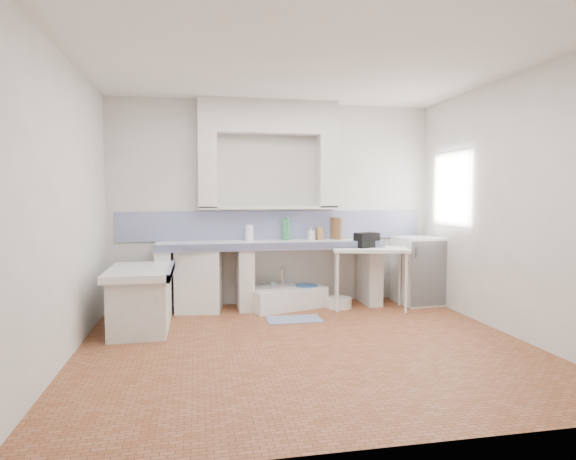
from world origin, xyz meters
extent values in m
plane|color=#9A5838|center=(0.00, 0.00, 0.00)|extent=(4.50, 4.50, 0.00)
plane|color=silver|center=(0.00, 0.00, 2.80)|extent=(4.50, 4.50, 0.00)
plane|color=silver|center=(0.00, 2.00, 1.40)|extent=(4.50, 0.00, 4.50)
plane|color=silver|center=(0.00, -2.00, 1.40)|extent=(4.50, 0.00, 4.50)
plane|color=silver|center=(-2.25, 0.00, 1.40)|extent=(0.00, 4.50, 4.50)
plane|color=silver|center=(2.25, 0.00, 1.40)|extent=(0.00, 4.50, 4.50)
cube|color=silver|center=(-0.10, 1.88, 2.58)|extent=(1.90, 0.25, 0.45)
cube|color=#371F11|center=(2.42, 1.20, 1.60)|extent=(0.35, 0.86, 1.06)
cube|color=white|center=(2.28, 1.20, 1.98)|extent=(0.01, 0.84, 0.24)
cube|color=white|center=(-0.10, 1.70, 0.86)|extent=(3.00, 0.60, 0.08)
cube|color=navy|center=(-0.10, 1.42, 0.86)|extent=(3.00, 0.04, 0.10)
cube|color=silver|center=(-1.50, 1.70, 0.41)|extent=(0.20, 0.55, 0.82)
cube|color=silver|center=(-0.45, 1.70, 0.41)|extent=(0.20, 0.55, 0.82)
cube|color=silver|center=(1.30, 1.70, 0.41)|extent=(0.20, 0.55, 0.82)
cube|color=white|center=(-1.70, 0.90, 0.66)|extent=(0.70, 1.10, 0.08)
cube|color=silver|center=(-1.70, 0.90, 0.31)|extent=(0.60, 1.00, 0.62)
cube|color=navy|center=(-1.37, 0.90, 0.66)|extent=(0.04, 1.10, 0.10)
cube|color=navy|center=(0.00, 1.99, 1.10)|extent=(4.27, 0.03, 0.40)
cube|color=white|center=(-1.05, 1.72, 0.40)|extent=(0.64, 0.62, 0.81)
cube|color=white|center=(0.09, 1.67, 0.12)|extent=(1.17, 0.87, 0.25)
cube|color=white|center=(1.19, 1.41, 0.41)|extent=(1.08, 0.76, 0.04)
cube|color=white|center=(2.00, 1.58, 0.47)|extent=(0.65, 0.65, 0.93)
cylinder|color=red|center=(-0.13, 1.74, 0.13)|extent=(0.34, 0.34, 0.27)
cylinder|color=orange|center=(0.25, 1.63, 0.12)|extent=(0.29, 0.29, 0.24)
cylinder|color=#2761A8|center=(0.39, 1.69, 0.15)|extent=(0.41, 0.41, 0.29)
cylinder|color=white|center=(0.80, 1.52, 0.07)|extent=(0.38, 0.38, 0.13)
cylinder|color=silver|center=(-0.04, 1.85, 0.16)|extent=(0.10, 0.10, 0.32)
cylinder|color=silver|center=(0.30, 1.85, 0.14)|extent=(0.09, 0.09, 0.28)
cube|color=black|center=(1.16, 1.46, 0.92)|extent=(0.36, 0.28, 0.20)
cylinder|color=#2E7E4A|center=(0.11, 1.85, 1.04)|extent=(0.07, 0.07, 0.29)
cylinder|color=#2E7E4A|center=(0.15, 1.85, 1.06)|extent=(0.07, 0.07, 0.31)
cube|color=brown|center=(0.60, 1.81, 0.99)|extent=(0.11, 0.09, 0.18)
cube|color=brown|center=(0.85, 1.85, 1.05)|extent=(0.11, 0.21, 0.31)
cylinder|color=white|center=(-0.38, 1.82, 1.01)|extent=(0.12, 0.12, 0.22)
imported|color=white|center=(0.48, 1.82, 0.99)|extent=(0.10, 0.10, 0.19)
cube|color=navy|center=(0.07, 1.01, 0.01)|extent=(0.66, 0.38, 0.01)
camera|label=1|loc=(-1.07, -4.59, 1.50)|focal=29.68mm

